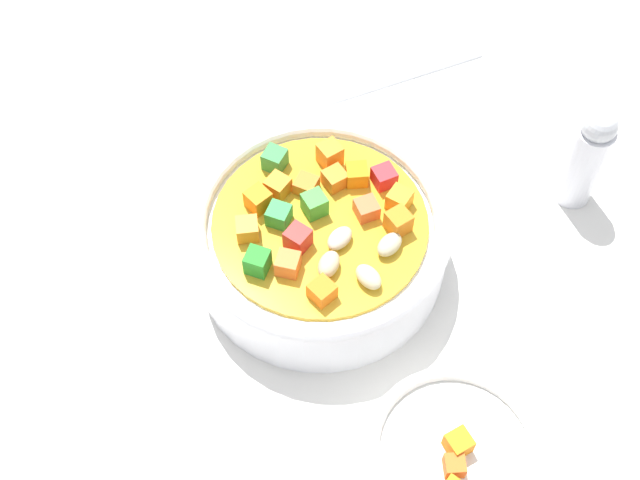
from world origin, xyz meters
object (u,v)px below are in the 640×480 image
at_px(side_bowl_small, 452,458).
at_px(pepper_shaker, 587,157).
at_px(soup_bowl_main, 320,238).
at_px(spoon, 333,99).

height_order(side_bowl_small, pepper_shaker, pepper_shaker).
bearing_deg(soup_bowl_main, pepper_shaker, 34.93).
bearing_deg(spoon, pepper_shaker, 129.68).
xyz_separation_m(side_bowl_small, pepper_shaker, (0.04, 0.24, 0.03)).
relative_size(side_bowl_small, pepper_shaker, 1.16).
bearing_deg(spoon, soup_bowl_main, 63.17).
distance_m(side_bowl_small, pepper_shaker, 0.24).
xyz_separation_m(soup_bowl_main, spoon, (-0.04, 0.15, -0.03)).
distance_m(soup_bowl_main, pepper_shaker, 0.20).
xyz_separation_m(soup_bowl_main, side_bowl_small, (0.12, -0.12, -0.01)).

